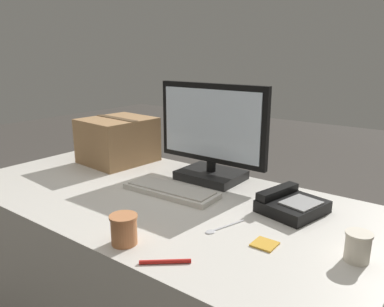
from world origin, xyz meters
The scene contains 10 objects.
office_desk centered at (0.00, 0.00, 0.36)m, with size 1.80×0.90×0.72m.
monitor centered at (0.06, 0.31, 0.92)m, with size 0.56×0.22×0.45m.
keyboard centered at (0.03, 0.05, 0.73)m, with size 0.42×0.17×0.03m.
desk_phone centered at (0.51, 0.18, 0.75)m, with size 0.24×0.26×0.08m.
paper_cup_left centered at (0.19, -0.37, 0.77)m, with size 0.09×0.09×0.09m.
paper_cup_right centered at (0.80, -0.04, 0.76)m, with size 0.08×0.08×0.09m.
spoon centered at (0.38, -0.11, 0.72)m, with size 0.07×0.17×0.00m.
cardboard_box centered at (-0.51, 0.25, 0.84)m, with size 0.34×0.37×0.24m.
pen_marker centered at (0.37, -0.38, 0.72)m, with size 0.12×0.10×0.01m.
sticky_note_pad centered at (0.55, -0.11, 0.72)m, with size 0.07×0.07×0.01m.
Camera 1 is at (0.99, -1.08, 1.29)m, focal length 35.00 mm.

